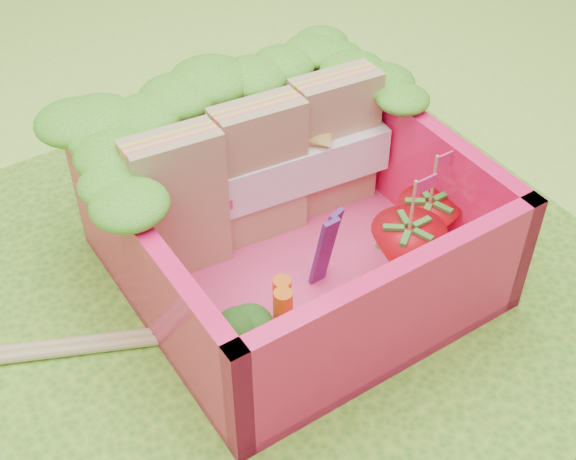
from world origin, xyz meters
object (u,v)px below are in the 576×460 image
Objects in this scene: bento_box at (294,223)px; broccoli at (238,334)px; strawberry_left at (406,256)px; chopsticks at (37,351)px; sandwich_stack at (260,172)px; strawberry_right at (426,226)px.

broccoli is at bearing -143.18° from bento_box.
chopsticks is (-1.35, 0.50, -0.18)m from strawberry_left.
sandwich_stack is 1.11m from chopsticks.
bento_box is at bearing 155.34° from strawberry_right.
bento_box is 1.09m from chopsticks.
chopsticks is at bearing 165.68° from strawberry_right.
strawberry_left reaches higher than chopsticks.
broccoli reaches higher than chopsticks.
sandwich_stack is at bearing 117.09° from strawberry_left.
sandwich_stack reaches higher than strawberry_right.
strawberry_left is at bearing -152.28° from strawberry_right.
strawberry_right is (0.50, -0.48, -0.18)m from sandwich_stack.
strawberry_right is 1.61m from chopsticks.
strawberry_left is (0.76, 0.01, -0.04)m from broccoli.
sandwich_stack reaches higher than strawberry_left.
sandwich_stack is 3.63× the size of broccoli.
strawberry_right reaches higher than broccoli.
sandwich_stack is at bearing 135.71° from strawberry_right.
strawberry_right is at bearing -44.29° from sandwich_stack.
sandwich_stack reaches higher than chopsticks.
broccoli is 0.97m from strawberry_right.
strawberry_left is (0.30, -0.59, -0.16)m from sandwich_stack.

